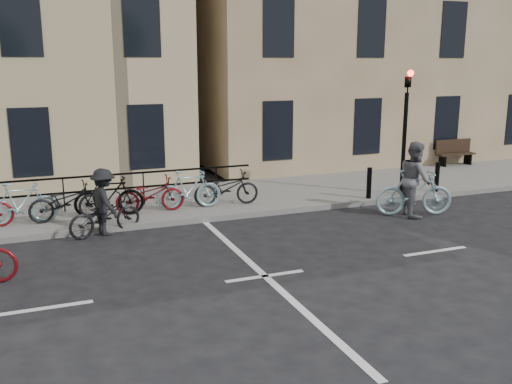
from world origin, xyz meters
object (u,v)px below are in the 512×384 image
object	(u,v)px
bench	(454,151)
cyclist_grey	(414,186)
traffic_light	(406,117)
cyclist_dark	(104,209)

from	to	relation	value
bench	cyclist_grey	size ratio (longest dim) A/B	0.75
traffic_light	cyclist_grey	size ratio (longest dim) A/B	1.82
cyclist_grey	traffic_light	bearing A→B (deg)	-7.97
traffic_light	cyclist_grey	xyz separation A→B (m)	(-0.82, -1.68, -1.65)
cyclist_dark	cyclist_grey	bearing A→B (deg)	-117.99
cyclist_grey	cyclist_dark	world-z (taller)	cyclist_grey
traffic_light	cyclist_dark	xyz separation A→B (m)	(-8.70, -0.44, -1.82)
traffic_light	bench	bearing A→B (deg)	35.25
cyclist_grey	cyclist_dark	xyz separation A→B (m)	(-7.88, 1.24, -0.18)
bench	cyclist_dark	bearing A→B (deg)	-164.15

